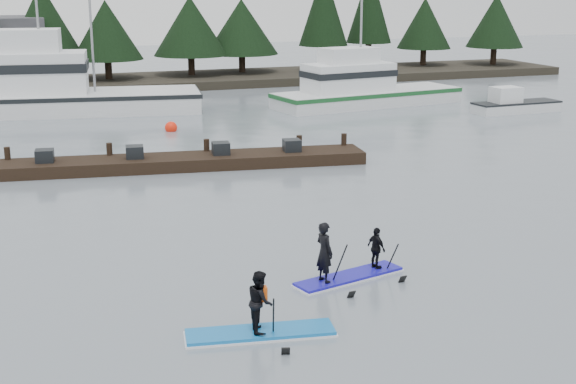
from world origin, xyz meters
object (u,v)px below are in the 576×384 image
object	(u,v)px
fishing_boat_medium	(363,97)
paddleboard_duo	(346,259)
floating_dock	(185,162)
paddleboard_solo	(260,313)
fishing_boat_large	(49,101)

from	to	relation	value
fishing_boat_medium	paddleboard_duo	world-z (taller)	fishing_boat_medium
fishing_boat_medium	floating_dock	xyz separation A→B (m)	(-14.01, -12.95, -0.26)
fishing_boat_medium	paddleboard_solo	xyz separation A→B (m)	(-16.00, -29.35, 0.01)
fishing_boat_large	paddleboard_duo	distance (m)	30.84
paddleboard_duo	fishing_boat_large	bearing A→B (deg)	85.57
fishing_boat_medium	paddleboard_duo	bearing A→B (deg)	-124.48
fishing_boat_large	floating_dock	size ratio (longest dim) A/B	1.12
fishing_boat_medium	paddleboard_solo	size ratio (longest dim) A/B	3.72
floating_dock	paddleboard_duo	size ratio (longest dim) A/B	4.77
floating_dock	paddleboard_solo	distance (m)	16.52
floating_dock	paddleboard_duo	bearing A→B (deg)	-77.89
fishing_boat_medium	paddleboard_duo	size ratio (longest dim) A/B	3.93
fishing_boat_medium	paddleboard_duo	distance (m)	29.83
fishing_boat_large	fishing_boat_medium	world-z (taller)	fishing_boat_large
fishing_boat_medium	floating_dock	bearing A→B (deg)	-146.08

